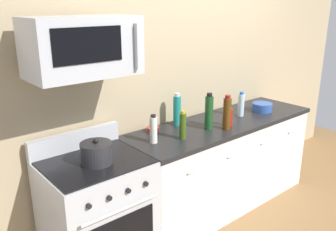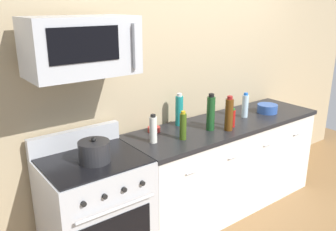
% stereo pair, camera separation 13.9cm
% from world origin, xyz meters
% --- Properties ---
extents(ground_plane, '(6.25, 6.25, 0.00)m').
position_xyz_m(ground_plane, '(0.00, 0.00, 0.00)').
color(ground_plane, olive).
extents(back_wall, '(5.21, 0.10, 2.70)m').
position_xyz_m(back_wall, '(0.00, 0.41, 1.35)').
color(back_wall, tan).
rests_on(back_wall, ground_plane).
extents(counter_unit, '(2.12, 0.66, 0.92)m').
position_xyz_m(counter_unit, '(-0.00, -0.00, 0.46)').
color(counter_unit, silver).
rests_on(counter_unit, ground_plane).
extents(range_oven, '(0.76, 0.69, 1.07)m').
position_xyz_m(range_oven, '(-1.43, 0.00, 0.47)').
color(range_oven, '#B7BABF').
rests_on(range_oven, ground_plane).
extents(microwave, '(0.74, 0.44, 0.40)m').
position_xyz_m(microwave, '(-1.43, 0.05, 1.75)').
color(microwave, '#B7BABF').
extents(bottle_wine_amber, '(0.08, 0.08, 0.32)m').
position_xyz_m(bottle_wine_amber, '(-0.16, -0.17, 1.07)').
color(bottle_wine_amber, '#59330F').
rests_on(bottle_wine_amber, countertop_slab).
extents(bottle_vinegar_white, '(0.06, 0.06, 0.24)m').
position_xyz_m(bottle_vinegar_white, '(-0.88, 0.00, 1.04)').
color(bottle_vinegar_white, silver).
rests_on(bottle_vinegar_white, countertop_slab).
extents(bottle_water_clear, '(0.06, 0.06, 0.25)m').
position_xyz_m(bottle_water_clear, '(0.26, 0.00, 1.04)').
color(bottle_water_clear, silver).
rests_on(bottle_water_clear, countertop_slab).
extents(bottle_olive_oil, '(0.06, 0.06, 0.25)m').
position_xyz_m(bottle_olive_oil, '(-0.63, -0.09, 1.04)').
color(bottle_olive_oil, '#385114').
rests_on(bottle_olive_oil, countertop_slab).
extents(bottle_wine_green, '(0.08, 0.08, 0.34)m').
position_xyz_m(bottle_wine_green, '(-0.29, -0.06, 1.08)').
color(bottle_wine_green, '#19471E').
rests_on(bottle_wine_green, countertop_slab).
extents(bottle_sparkling_teal, '(0.07, 0.07, 0.31)m').
position_xyz_m(bottle_sparkling_teal, '(-0.43, 0.21, 1.07)').
color(bottle_sparkling_teal, '#197F7A').
rests_on(bottle_sparkling_teal, countertop_slab).
extents(bottle_hot_sauce_red, '(0.05, 0.05, 0.18)m').
position_xyz_m(bottle_hot_sauce_red, '(-0.06, -0.13, 1.01)').
color(bottle_hot_sauce_red, '#B21914').
rests_on(bottle_hot_sauce_red, countertop_slab).
extents(bowl_blue_mixing, '(0.21, 0.21, 0.09)m').
position_xyz_m(bowl_blue_mixing, '(0.57, -0.04, 0.97)').
color(bowl_blue_mixing, '#2D519E').
rests_on(bowl_blue_mixing, countertop_slab).
extents(bowl_red_small, '(0.11, 0.11, 0.05)m').
position_xyz_m(bowl_red_small, '(-0.72, 0.21, 0.94)').
color(bowl_red_small, '#B72D28').
rests_on(bowl_red_small, countertop_slab).
extents(stockpot, '(0.23, 0.23, 0.19)m').
position_xyz_m(stockpot, '(-1.43, -0.05, 1.00)').
color(stockpot, '#262628').
rests_on(stockpot, range_oven).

